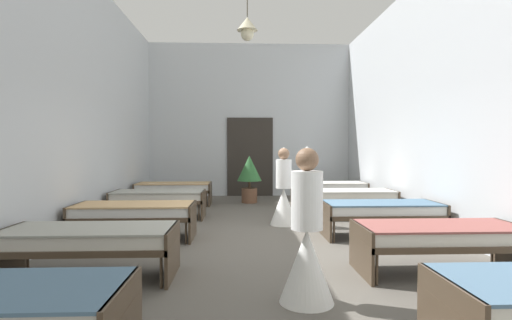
# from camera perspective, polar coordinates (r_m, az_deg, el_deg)

# --- Properties ---
(ground_plane) EXTENTS (6.72, 12.01, 0.10)m
(ground_plane) POSITION_cam_1_polar(r_m,az_deg,el_deg) (6.54, 0.49, -11.67)
(ground_plane) COLOR #59544C
(room_shell) EXTENTS (6.52, 11.61, 4.67)m
(room_shell) POSITION_cam_1_polar(r_m,az_deg,el_deg) (7.73, -0.00, 8.18)
(room_shell) COLOR silver
(room_shell) RESTS_ON ground
(bed_left_row_1) EXTENTS (1.90, 0.84, 0.57)m
(bed_left_row_1) POSITION_cam_1_polar(r_m,az_deg,el_deg) (4.87, -23.04, -10.58)
(bed_left_row_1) COLOR #473828
(bed_left_row_1) RESTS_ON ground
(bed_right_row_1) EXTENTS (1.90, 0.84, 0.57)m
(bed_right_row_1) POSITION_cam_1_polar(r_m,az_deg,el_deg) (5.13, 25.12, -9.98)
(bed_right_row_1) COLOR #473828
(bed_right_row_1) RESTS_ON ground
(bed_left_row_2) EXTENTS (1.90, 0.84, 0.57)m
(bed_left_row_2) POSITION_cam_1_polar(r_m,az_deg,el_deg) (6.65, -17.23, -7.23)
(bed_left_row_2) COLOR #473828
(bed_left_row_2) RESTS_ON ground
(bed_right_row_2) EXTENTS (1.90, 0.84, 0.57)m
(bed_right_row_2) POSITION_cam_1_polar(r_m,az_deg,el_deg) (6.85, 17.69, -6.98)
(bed_right_row_2) COLOR #473828
(bed_right_row_2) RESTS_ON ground
(bed_left_row_3) EXTENTS (1.90, 0.84, 0.57)m
(bed_left_row_3) POSITION_cam_1_polar(r_m,az_deg,el_deg) (8.49, -13.94, -5.27)
(bed_left_row_3) COLOR #473828
(bed_left_row_3) RESTS_ON ground
(bed_right_row_3) EXTENTS (1.90, 0.84, 0.57)m
(bed_right_row_3) POSITION_cam_1_polar(r_m,az_deg,el_deg) (8.64, 13.34, -5.15)
(bed_right_row_3) COLOR #473828
(bed_right_row_3) RESTS_ON ground
(bed_left_row_4) EXTENTS (1.90, 0.84, 0.57)m
(bed_left_row_4) POSITION_cam_1_polar(r_m,az_deg,el_deg) (10.35, -11.83, -4.01)
(bed_left_row_4) COLOR #473828
(bed_left_row_4) RESTS_ON ground
(bed_right_row_4) EXTENTS (1.90, 0.84, 0.57)m
(bed_right_row_4) POSITION_cam_1_polar(r_m,az_deg,el_deg) (10.47, 10.51, -3.93)
(bed_right_row_4) COLOR #473828
(bed_right_row_4) RESTS_ON ground
(nurse_near_aisle) EXTENTS (0.52, 0.52, 1.49)m
(nurse_near_aisle) POSITION_cam_1_polar(r_m,az_deg,el_deg) (7.55, 4.03, -5.40)
(nurse_near_aisle) COLOR white
(nurse_near_aisle) RESTS_ON ground
(nurse_mid_aisle) EXTENTS (0.52, 0.52, 1.49)m
(nurse_mid_aisle) POSITION_cam_1_polar(r_m,az_deg,el_deg) (3.84, 7.38, -12.42)
(nurse_mid_aisle) COLOR white
(nurse_mid_aisle) RESTS_ON ground
(potted_plant) EXTENTS (0.66, 0.66, 1.27)m
(potted_plant) POSITION_cam_1_polar(r_m,az_deg,el_deg) (10.54, -0.97, -1.96)
(potted_plant) COLOR brown
(potted_plant) RESTS_ON ground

